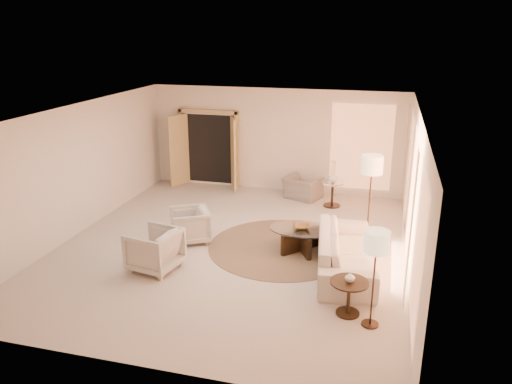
% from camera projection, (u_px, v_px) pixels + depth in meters
% --- Properties ---
extents(room, '(7.04, 8.04, 2.83)m').
position_uv_depth(room, '(231.00, 182.00, 9.93)').
color(room, beige).
rests_on(room, ground).
extents(windows_right, '(0.10, 6.40, 2.40)m').
position_uv_depth(windows_right, '(411.00, 198.00, 9.20)').
color(windows_right, '#F49561').
rests_on(windows_right, room).
extents(window_back_corner, '(1.70, 0.10, 2.40)m').
position_uv_depth(window_back_corner, '(361.00, 147.00, 13.01)').
color(window_back_corner, '#F49561').
rests_on(window_back_corner, room).
extents(curtains_right, '(0.06, 5.20, 2.60)m').
position_uv_depth(curtains_right, '(407.00, 186.00, 10.05)').
color(curtains_right, tan).
rests_on(curtains_right, room).
extents(french_doors, '(1.95, 0.66, 2.16)m').
position_uv_depth(french_doors, '(208.00, 149.00, 14.00)').
color(french_doors, tan).
rests_on(french_doors, room).
extents(area_rug, '(3.63, 3.63, 0.01)m').
position_uv_depth(area_rug, '(282.00, 247.00, 10.33)').
color(area_rug, '#402E20').
rests_on(area_rug, room).
extents(sofa, '(1.31, 2.66, 0.75)m').
position_uv_depth(sofa, '(346.00, 251.00, 9.27)').
color(sofa, beige).
rests_on(sofa, room).
extents(armchair_left, '(1.00, 1.02, 0.79)m').
position_uv_depth(armchair_left, '(190.00, 224.00, 10.52)').
color(armchair_left, beige).
rests_on(armchair_left, room).
extents(armchair_right, '(0.93, 0.98, 0.87)m').
position_uv_depth(armchair_right, '(154.00, 248.00, 9.29)').
color(armchair_right, beige).
rests_on(armchair_right, room).
extents(accent_chair, '(1.04, 0.85, 0.79)m').
position_uv_depth(accent_chair, '(303.00, 184.00, 13.15)').
color(accent_chair, gray).
rests_on(accent_chair, room).
extents(coffee_table, '(1.48, 1.48, 0.49)m').
position_uv_depth(coffee_table, '(302.00, 237.00, 10.08)').
color(coffee_table, black).
rests_on(coffee_table, room).
extents(end_table, '(0.61, 0.61, 0.58)m').
position_uv_depth(end_table, '(349.00, 292.00, 7.82)').
color(end_table, black).
rests_on(end_table, room).
extents(side_table, '(0.55, 0.55, 0.64)m').
position_uv_depth(side_table, '(332.00, 192.00, 12.58)').
color(side_table, black).
rests_on(side_table, room).
extents(floor_lamp_near, '(0.45, 0.45, 1.84)m').
position_uv_depth(floor_lamp_near, '(372.00, 169.00, 10.26)').
color(floor_lamp_near, black).
rests_on(floor_lamp_near, room).
extents(floor_lamp_far, '(0.38, 0.38, 1.56)m').
position_uv_depth(floor_lamp_far, '(376.00, 246.00, 7.23)').
color(floor_lamp_far, black).
rests_on(floor_lamp_far, room).
extents(bowl, '(0.38, 0.38, 0.08)m').
position_uv_depth(bowl, '(302.00, 227.00, 10.01)').
color(bowl, brown).
rests_on(bowl, coffee_table).
extents(end_vase, '(0.19, 0.19, 0.16)m').
position_uv_depth(end_vase, '(350.00, 277.00, 7.74)').
color(end_vase, white).
rests_on(end_vase, end_table).
extents(side_vase, '(0.28, 0.28, 0.26)m').
position_uv_depth(side_vase, '(333.00, 177.00, 12.46)').
color(side_vase, white).
rests_on(side_vase, side_table).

